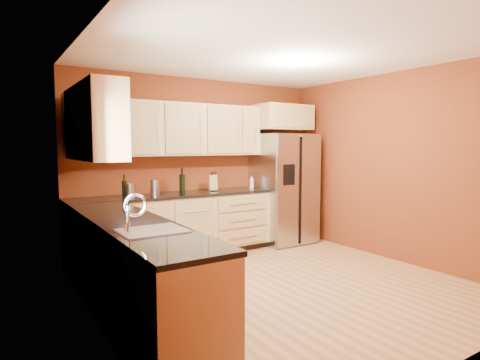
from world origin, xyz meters
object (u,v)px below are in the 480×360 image
at_px(wine_bottle_a, 124,186).
at_px(knife_block, 213,183).
at_px(refrigerator, 283,188).
at_px(soap_dispenser, 252,182).
at_px(canister_left, 130,190).

relative_size(wine_bottle_a, knife_block, 1.26).
height_order(refrigerator, wine_bottle_a, refrigerator).
bearing_deg(refrigerator, soap_dispenser, 170.22).
bearing_deg(refrigerator, canister_left, 178.36).
bearing_deg(knife_block, wine_bottle_a, -159.42).
height_order(canister_left, wine_bottle_a, wine_bottle_a).
xyz_separation_m(refrigerator, wine_bottle_a, (-2.59, 0.12, 0.18)).
relative_size(refrigerator, knife_block, 7.65).
height_order(wine_bottle_a, knife_block, wine_bottle_a).
distance_m(canister_left, wine_bottle_a, 0.10).
height_order(canister_left, knife_block, knife_block).
bearing_deg(knife_block, refrigerator, 16.29).
bearing_deg(soap_dispenser, refrigerator, -9.78).
bearing_deg(refrigerator, wine_bottle_a, 177.30).
distance_m(refrigerator, canister_left, 2.53).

